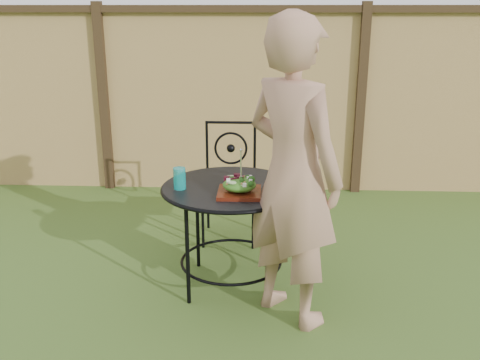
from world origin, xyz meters
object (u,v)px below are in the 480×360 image
Objects in this scene: patio_table at (231,206)px; patio_chair at (230,179)px; salad_plate at (239,193)px; diner at (293,174)px.

patio_table is 0.97× the size of patio_chair.
patio_chair is at bearing 94.27° from patio_table.
patio_chair reaches higher than salad_plate.
patio_chair is (-0.06, 0.84, -0.08)m from patio_table.
diner reaches higher than salad_plate.
salad_plate is at bearing 13.79° from diner.
patio_table is at bearing 1.81° from diner.
salad_plate is at bearing -68.34° from patio_table.
patio_chair is at bearing 97.23° from salad_plate.
patio_table is at bearing 111.66° from salad_plate.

